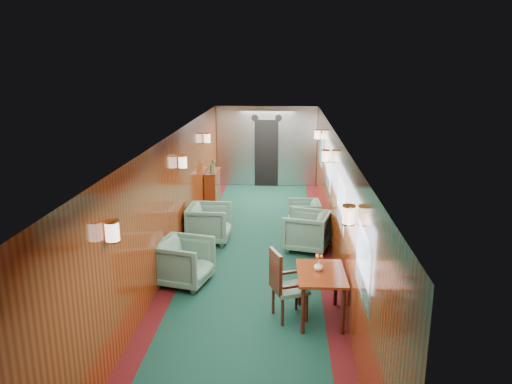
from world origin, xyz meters
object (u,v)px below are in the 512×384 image
Objects in this scene: armchair_left_near at (184,262)px; armchair_left_far at (209,223)px; dining_table at (321,280)px; credenza at (212,187)px; side_chair at (284,282)px; armchair_right_far at (304,215)px; armchair_right_near at (307,231)px.

armchair_left_far is (0.11, 2.06, 0.00)m from armchair_left_near.
armchair_left_near reaches higher than dining_table.
armchair_left_far is (0.34, -2.81, -0.06)m from credenza.
side_chair is 3.54m from armchair_left_far.
armchair_left_far reaches higher than armchair_right_far.
armchair_left_far is 2.22m from armchair_right_far.
armchair_left_far is at bearing -83.02° from credenza.
dining_table is at bearing -101.51° from armchair_left_near.
credenza is 2.83m from armchair_left_far.
side_chair is 1.26× the size of armchair_right_near.
armchair_left_near is at bearing -87.30° from credenza.
armchair_right_near is (0.44, 2.82, -0.19)m from side_chair.
armchair_right_near reaches higher than armchair_right_far.
credenza is 1.64× the size of armchair_right_far.
side_chair is 1.24× the size of armchair_left_far.
dining_table reaches higher than armchair_right_far.
dining_table is 0.54m from side_chair.
side_chair is at bearing -72.16° from credenza.
side_chair reaches higher than armchair_right_far.
credenza reaches higher than armchair_right_near.
dining_table is 6.43m from credenza.
credenza is (-1.92, 5.97, -0.13)m from side_chair.
side_chair is 2.03m from armchair_left_near.
armchair_left_near reaches higher than armchair_right_near.
armchair_left_far reaches higher than armchair_left_near.
dining_table is at bearing -0.92° from armchair_right_far.
armchair_left_near is at bearing -37.75° from armchair_right_far.
armchair_right_near is at bearing -97.93° from armchair_left_far.
dining_table is at bearing -144.27° from armchair_left_far.
dining_table is at bearing -18.22° from side_chair.
armchair_left_near is 2.74m from armchair_right_near.
armchair_right_far is (2.12, 3.00, -0.07)m from armchair_left_near.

